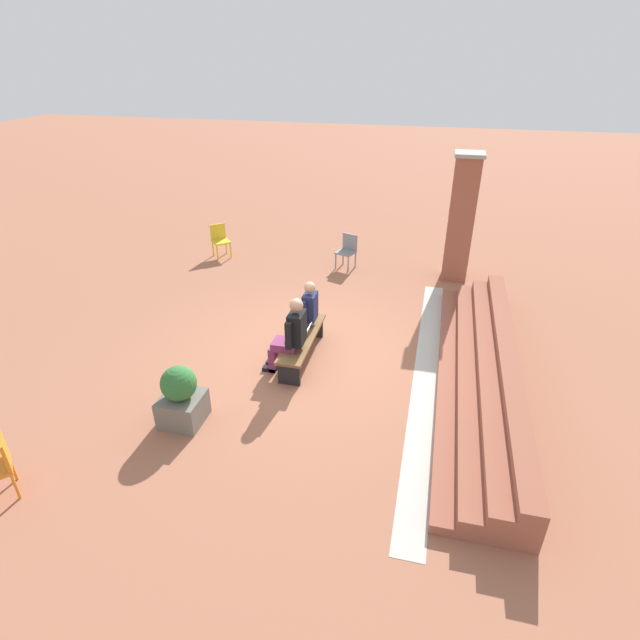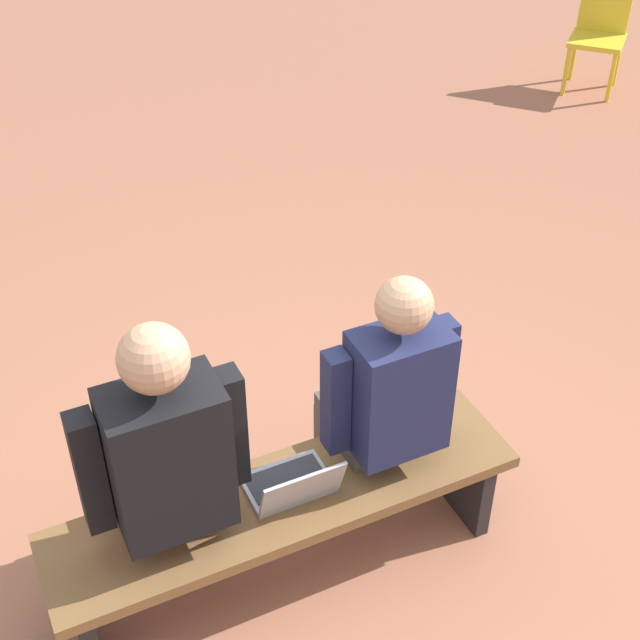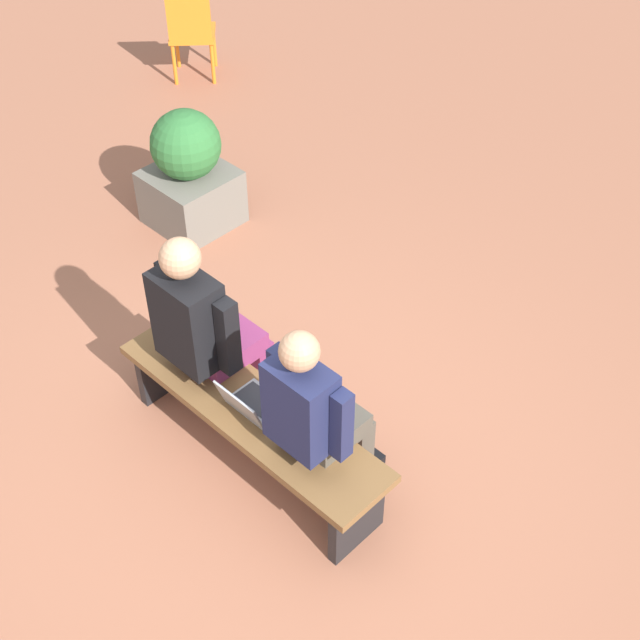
{
  "view_description": "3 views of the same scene",
  "coord_description": "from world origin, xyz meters",
  "px_view_note": "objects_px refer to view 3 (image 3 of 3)",
  "views": [
    {
      "loc": [
        7.33,
        2.0,
        4.92
      ],
      "look_at": [
        0.24,
        0.27,
        0.89
      ],
      "focal_mm": 28.0,
      "sensor_mm": 36.0,
      "label": 1
    },
    {
      "loc": [
        0.97,
        2.0,
        2.96
      ],
      "look_at": [
        -0.2,
        -0.46,
        0.9
      ],
      "focal_mm": 50.0,
      "sensor_mm": 36.0,
      "label": 2
    },
    {
      "loc": [
        -2.43,
        2.0,
        4.12
      ],
      "look_at": [
        -0.1,
        -0.4,
        1.03
      ],
      "focal_mm": 50.0,
      "sensor_mm": 36.0,
      "label": 3
    }
  ],
  "objects_px": {
    "plastic_chair_far_right": "(191,31)",
    "laptop": "(252,404)",
    "person_student": "(315,412)",
    "bench": "(251,418)",
    "person_adult": "(206,326)",
    "planter": "(189,173)"
  },
  "relations": [
    {
      "from": "plastic_chair_far_right",
      "to": "laptop",
      "type": "bearing_deg",
      "value": 144.23
    },
    {
      "from": "laptop",
      "to": "plastic_chair_far_right",
      "type": "height_order",
      "value": "plastic_chair_far_right"
    },
    {
      "from": "person_student",
      "to": "plastic_chair_far_right",
      "type": "relative_size",
      "value": 1.56
    },
    {
      "from": "person_student",
      "to": "laptop",
      "type": "height_order",
      "value": "person_student"
    },
    {
      "from": "bench",
      "to": "plastic_chair_far_right",
      "type": "bearing_deg",
      "value": -35.84
    },
    {
      "from": "person_adult",
      "to": "planter",
      "type": "relative_size",
      "value": 1.48
    },
    {
      "from": "person_student",
      "to": "planter",
      "type": "relative_size",
      "value": 1.39
    },
    {
      "from": "person_adult",
      "to": "plastic_chair_far_right",
      "type": "height_order",
      "value": "person_adult"
    },
    {
      "from": "person_student",
      "to": "laptop",
      "type": "bearing_deg",
      "value": 10.7
    },
    {
      "from": "plastic_chair_far_right",
      "to": "person_student",
      "type": "bearing_deg",
      "value": 147.67
    },
    {
      "from": "person_student",
      "to": "person_adult",
      "type": "relative_size",
      "value": 0.94
    },
    {
      "from": "bench",
      "to": "plastic_chair_far_right",
      "type": "relative_size",
      "value": 2.14
    },
    {
      "from": "laptop",
      "to": "plastic_chair_far_right",
      "type": "distance_m",
      "value": 4.74
    },
    {
      "from": "bench",
      "to": "person_adult",
      "type": "distance_m",
      "value": 0.57
    },
    {
      "from": "bench",
      "to": "laptop",
      "type": "relative_size",
      "value": 5.62
    },
    {
      "from": "bench",
      "to": "laptop",
      "type": "xyz_separation_m",
      "value": [
        -0.03,
        0.01,
        0.15
      ]
    },
    {
      "from": "bench",
      "to": "laptop",
      "type": "distance_m",
      "value": 0.15
    },
    {
      "from": "plastic_chair_far_right",
      "to": "planter",
      "type": "xyz_separation_m",
      "value": [
        -1.77,
        1.5,
        -0.04
      ]
    },
    {
      "from": "bench",
      "to": "person_student",
      "type": "bearing_deg",
      "value": -171.49
    },
    {
      "from": "person_student",
      "to": "person_adult",
      "type": "distance_m",
      "value": 0.86
    },
    {
      "from": "person_student",
      "to": "planter",
      "type": "distance_m",
      "value": 2.77
    },
    {
      "from": "plastic_chair_far_right",
      "to": "person_adult",
      "type": "bearing_deg",
      "value": 141.65
    }
  ]
}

